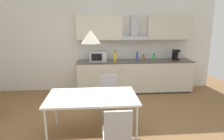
% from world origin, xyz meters
% --- Properties ---
extents(ground_plane, '(8.80, 7.44, 0.02)m').
position_xyz_m(ground_plane, '(0.00, 0.00, -0.01)').
color(ground_plane, brown).
extents(wall_back, '(7.04, 0.10, 2.68)m').
position_xyz_m(wall_back, '(0.00, 2.53, 1.34)').
color(wall_back, silver).
rests_on(wall_back, ground_plane).
extents(kitchen_counter, '(3.33, 0.69, 0.93)m').
position_xyz_m(kitchen_counter, '(1.07, 2.15, 0.47)').
color(kitchen_counter, '#333333').
rests_on(kitchen_counter, ground_plane).
extents(backsplash_tile, '(3.31, 0.02, 0.56)m').
position_xyz_m(backsplash_tile, '(1.07, 2.47, 1.21)').
color(backsplash_tile, silver).
rests_on(backsplash_tile, kitchen_counter).
extents(upper_wall_cabinets, '(3.31, 0.40, 0.70)m').
position_xyz_m(upper_wall_cabinets, '(1.07, 2.31, 1.86)').
color(upper_wall_cabinets, beige).
extents(microwave, '(0.48, 0.35, 0.28)m').
position_xyz_m(microwave, '(-0.00, 2.15, 1.07)').
color(microwave, '#ADADB2').
rests_on(microwave, kitchen_counter).
extents(coffee_maker, '(0.18, 0.19, 0.30)m').
position_xyz_m(coffee_maker, '(2.29, 2.18, 1.08)').
color(coffee_maker, black).
rests_on(coffee_maker, kitchen_counter).
extents(bottle_green, '(0.08, 0.08, 0.20)m').
position_xyz_m(bottle_green, '(1.62, 2.13, 1.02)').
color(bottle_green, green).
rests_on(bottle_green, kitchen_counter).
extents(bottle_brown, '(0.07, 0.07, 0.19)m').
position_xyz_m(bottle_brown, '(1.31, 2.11, 1.01)').
color(bottle_brown, brown).
rests_on(bottle_brown, kitchen_counter).
extents(bottle_yellow, '(0.08, 0.08, 0.31)m').
position_xyz_m(bottle_yellow, '(0.48, 2.11, 1.07)').
color(bottle_yellow, yellow).
rests_on(bottle_yellow, kitchen_counter).
extents(bottle_blue, '(0.06, 0.06, 0.27)m').
position_xyz_m(bottle_blue, '(1.14, 2.17, 1.05)').
color(bottle_blue, blue).
rests_on(bottle_blue, kitchen_counter).
extents(dining_table, '(1.57, 0.95, 0.73)m').
position_xyz_m(dining_table, '(-0.15, -0.14, 0.69)').
color(dining_table, silver).
rests_on(dining_table, ground_plane).
extents(chair_near_right, '(0.40, 0.40, 0.87)m').
position_xyz_m(chair_near_right, '(0.20, -1.00, 0.53)').
color(chair_near_right, '#B2B2B7').
rests_on(chair_near_right, ground_plane).
extents(chair_far_right, '(0.40, 0.40, 0.87)m').
position_xyz_m(chair_far_right, '(0.20, 0.71, 0.53)').
color(chair_far_right, '#B2B2B7').
rests_on(chair_far_right, ground_plane).
extents(pendant_lamp, '(0.32, 0.32, 0.22)m').
position_xyz_m(pendant_lamp, '(-0.15, -0.14, 1.76)').
color(pendant_lamp, silver).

